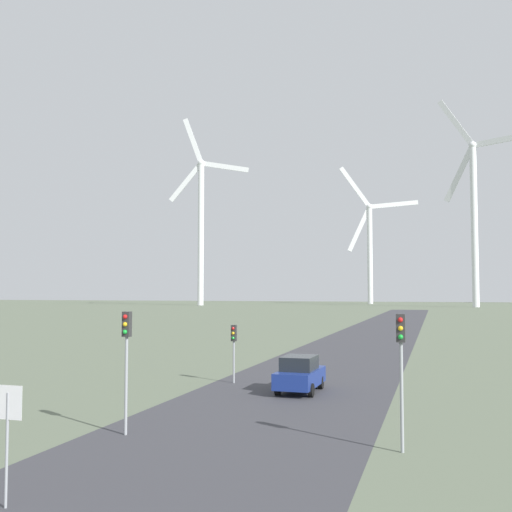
# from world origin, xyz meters

# --- Properties ---
(road_surface) EXTENTS (10.00, 240.00, 0.01)m
(road_surface) POSITION_xyz_m (0.00, 48.00, 0.00)
(road_surface) COLOR #38383D
(road_surface) RESTS_ON ground
(stop_sign_near) EXTENTS (0.81, 0.07, 2.86)m
(stop_sign_near) POSITION_xyz_m (-2.73, 7.93, 2.00)
(stop_sign_near) COLOR #93999E
(stop_sign_near) RESTS_ON ground
(traffic_light_post_near_left) EXTENTS (0.28, 0.33, 4.36)m
(traffic_light_post_near_left) POSITION_xyz_m (-3.59, 15.16, 3.19)
(traffic_light_post_near_left) COLOR #93999E
(traffic_light_post_near_left) RESTS_ON ground
(traffic_light_post_near_right) EXTENTS (0.28, 0.33, 4.36)m
(traffic_light_post_near_right) POSITION_xyz_m (5.95, 15.60, 3.19)
(traffic_light_post_near_right) COLOR #93999E
(traffic_light_post_near_right) RESTS_ON ground
(traffic_light_post_mid_left) EXTENTS (0.28, 0.34, 3.21)m
(traffic_light_post_mid_left) POSITION_xyz_m (-3.82, 27.69, 2.36)
(traffic_light_post_mid_left) COLOR #93999E
(traffic_light_post_mid_left) RESTS_ON ground
(car_approaching) EXTENTS (1.91, 4.15, 1.83)m
(car_approaching) POSITION_xyz_m (0.37, 25.78, 0.91)
(car_approaching) COLOR navy
(car_approaching) RESTS_ON ground
(wind_turbine_far_left) EXTENTS (29.86, 5.58, 70.21)m
(wind_turbine_far_left) POSITION_xyz_m (-76.19, 201.52, 31.81)
(wind_turbine_far_left) COLOR silver
(wind_turbine_far_left) RESTS_ON ground
(wind_turbine_left) EXTENTS (31.76, 9.34, 57.66)m
(wind_turbine_left) POSITION_xyz_m (-19.10, 247.85, 25.63)
(wind_turbine_left) COLOR silver
(wind_turbine_left) RESTS_ON ground
(wind_turbine_center) EXTENTS (29.72, 11.76, 70.65)m
(wind_turbine_center) POSITION_xyz_m (19.48, 203.23, 32.34)
(wind_turbine_center) COLOR silver
(wind_turbine_center) RESTS_ON ground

